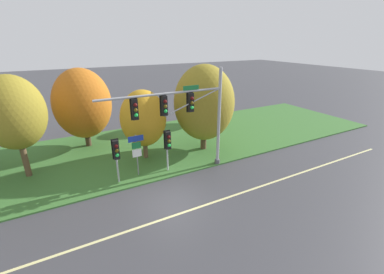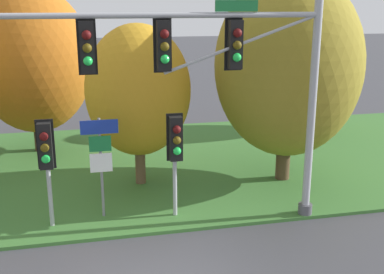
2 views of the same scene
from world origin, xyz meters
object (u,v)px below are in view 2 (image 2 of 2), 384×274
at_px(pedestrian_signal_further_along, 176,144).
at_px(route_sign_post, 101,153).
at_px(tree_behind_signpost, 33,60).
at_px(tree_tall_centre, 288,66).
at_px(traffic_signal_mast, 222,65).
at_px(tree_mid_verge, 138,91).
at_px(tree_right_far, 313,61).
at_px(pedestrian_signal_near_kerb, 46,152).

xyz_separation_m(pedestrian_signal_further_along, route_sign_post, (-2.01, 0.53, -0.27)).
relative_size(tree_behind_signpost, tree_tall_centre, 0.95).
bearing_deg(traffic_signal_mast, tree_tall_centre, 43.06).
distance_m(tree_mid_verge, tree_right_far, 10.50).
bearing_deg(tree_right_far, tree_behind_signpost, -175.61).
relative_size(pedestrian_signal_near_kerb, tree_right_far, 0.56).
bearing_deg(route_sign_post, tree_mid_verge, 60.80).
bearing_deg(tree_behind_signpost, tree_right_far, 4.39).
relative_size(route_sign_post, tree_mid_verge, 0.54).
bearing_deg(tree_tall_centre, tree_right_far, 57.22).
bearing_deg(tree_right_far, traffic_signal_mast, -127.90).
distance_m(pedestrian_signal_further_along, tree_mid_verge, 3.18).
xyz_separation_m(route_sign_post, tree_mid_verge, (1.35, 2.42, 1.27)).
bearing_deg(tree_right_far, tree_mid_verge, -147.73).
height_order(pedestrian_signal_further_along, route_sign_post, pedestrian_signal_further_along).
relative_size(traffic_signal_mast, tree_behind_signpost, 1.27).
distance_m(route_sign_post, tree_behind_signpost, 7.63).
height_order(tree_tall_centre, tree_right_far, tree_tall_centre).
xyz_separation_m(traffic_signal_mast, tree_tall_centre, (3.09, 2.88, -0.45)).
height_order(tree_mid_verge, tree_right_far, tree_right_far).
bearing_deg(tree_mid_verge, pedestrian_signal_near_kerb, -133.74).
bearing_deg(traffic_signal_mast, tree_right_far, 52.10).
xyz_separation_m(traffic_signal_mast, pedestrian_signal_near_kerb, (-4.52, 0.65, -2.20)).
xyz_separation_m(pedestrian_signal_further_along, tree_behind_signpost, (-4.26, 7.60, 1.54)).
xyz_separation_m(tree_mid_verge, tree_right_far, (8.88, 5.61, 0.09)).
distance_m(route_sign_post, tree_tall_centre, 6.76).
distance_m(traffic_signal_mast, tree_mid_verge, 4.13).
height_order(pedestrian_signal_near_kerb, tree_right_far, tree_right_far).
bearing_deg(traffic_signal_mast, tree_behind_signpost, 123.25).
distance_m(pedestrian_signal_further_along, tree_right_far, 11.92).
xyz_separation_m(tree_behind_signpost, tree_mid_verge, (3.60, -4.65, -0.54)).
bearing_deg(pedestrian_signal_further_along, tree_tall_centre, 28.76).
relative_size(traffic_signal_mast, pedestrian_signal_near_kerb, 2.78).
distance_m(tree_behind_signpost, tree_tall_centre, 9.97).
distance_m(pedestrian_signal_near_kerb, tree_right_far, 14.44).
relative_size(traffic_signal_mast, tree_tall_centre, 1.20).
distance_m(pedestrian_signal_near_kerb, tree_mid_verge, 4.11).
xyz_separation_m(pedestrian_signal_further_along, tree_mid_verge, (-0.66, 2.95, 1.00)).
distance_m(traffic_signal_mast, pedestrian_signal_near_kerb, 5.07).
bearing_deg(tree_mid_verge, pedestrian_signal_further_along, -77.41).
relative_size(tree_behind_signpost, tree_right_far, 1.24).
xyz_separation_m(tree_behind_signpost, tree_right_far, (12.48, 0.96, -0.45)).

